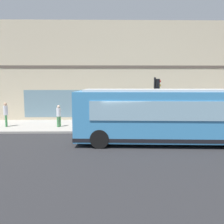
# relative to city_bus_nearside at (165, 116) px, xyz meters

# --- Properties ---
(ground) EXTENTS (120.00, 120.00, 0.00)m
(ground) POSITION_rel_city_bus_nearside_xyz_m (-0.00, 2.26, -1.55)
(ground) COLOR #262628
(sidewalk_curb) EXTENTS (4.95, 40.00, 0.15)m
(sidewalk_curb) POSITION_rel_city_bus_nearside_xyz_m (5.07, 2.26, -1.48)
(sidewalk_curb) COLOR #9E9991
(sidewalk_curb) RESTS_ON ground
(building_corner) EXTENTS (8.43, 23.84, 8.73)m
(building_corner) POSITION_rel_city_bus_nearside_xyz_m (11.73, 2.26, 2.80)
(building_corner) COLOR beige
(building_corner) RESTS_ON ground
(city_bus_nearside) EXTENTS (3.03, 10.15, 3.07)m
(city_bus_nearside) POSITION_rel_city_bus_nearside_xyz_m (0.00, 0.00, 0.00)
(city_bus_nearside) COLOR #3F8CC6
(city_bus_nearside) RESTS_ON ground
(traffic_light_near_corner) EXTENTS (0.32, 0.49, 3.65)m
(traffic_light_near_corner) POSITION_rel_city_bus_nearside_xyz_m (3.18, -0.17, 1.14)
(traffic_light_near_corner) COLOR black
(traffic_light_near_corner) RESTS_ON sidewalk_curb
(fire_hydrant) EXTENTS (0.35, 0.35, 0.74)m
(fire_hydrant) POSITION_rel_city_bus_nearside_xyz_m (6.86, 0.80, -1.04)
(fire_hydrant) COLOR gold
(fire_hydrant) RESTS_ON sidewalk_curb
(pedestrian_near_building_entrance) EXTENTS (0.32, 0.32, 1.63)m
(pedestrian_near_building_entrance) POSITION_rel_city_bus_nearside_xyz_m (4.25, 6.88, -0.47)
(pedestrian_near_building_entrance) COLOR #3F8C4C
(pedestrian_near_building_entrance) RESTS_ON sidewalk_curb
(pedestrian_by_light_pole) EXTENTS (0.32, 0.32, 1.82)m
(pedestrian_by_light_pole) POSITION_rel_city_bus_nearside_xyz_m (4.38, 10.85, -0.35)
(pedestrian_by_light_pole) COLOR #3F8C4C
(pedestrian_by_light_pole) RESTS_ON sidewalk_curb
(pedestrian_walking_along_curb) EXTENTS (0.32, 0.32, 1.62)m
(pedestrian_walking_along_curb) POSITION_rel_city_bus_nearside_xyz_m (3.61, 2.83, -0.47)
(pedestrian_walking_along_curb) COLOR #8C3F8C
(pedestrian_walking_along_curb) RESTS_ON sidewalk_curb
(newspaper_vending_box) EXTENTS (0.44, 0.42, 0.90)m
(newspaper_vending_box) POSITION_rel_city_bus_nearside_xyz_m (4.85, -3.02, -0.95)
(newspaper_vending_box) COLOR #263F99
(newspaper_vending_box) RESTS_ON sidewalk_curb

